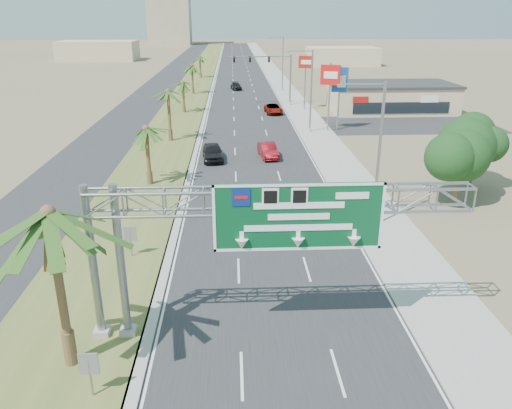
{
  "coord_description": "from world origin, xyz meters",
  "views": [
    {
      "loc": [
        -2.2,
        -9.73,
        13.97
      ],
      "look_at": [
        -1.0,
        15.78,
        4.2
      ],
      "focal_mm": 35.0,
      "sensor_mm": 36.0,
      "label": 1
    }
  ],
  "objects_px": {
    "store_building": "(391,98)",
    "car_right_lane": "(273,109)",
    "sign_gantry": "(261,213)",
    "car_mid_lane": "(268,150)",
    "pole_sign_blue": "(340,83)",
    "pole_sign_red_far": "(306,67)",
    "pole_sign_red_near": "(330,79)",
    "palm_near": "(48,214)",
    "car_far": "(236,86)",
    "signal_mast": "(278,75)",
    "car_left_lane": "(213,152)"
  },
  "relations": [
    {
      "from": "signal_mast",
      "to": "car_far",
      "type": "height_order",
      "value": "signal_mast"
    },
    {
      "from": "pole_sign_blue",
      "to": "car_left_lane",
      "type": "bearing_deg",
      "value": -139.22
    },
    {
      "from": "car_left_lane",
      "to": "pole_sign_red_far",
      "type": "height_order",
      "value": "pole_sign_red_far"
    },
    {
      "from": "store_building",
      "to": "pole_sign_blue",
      "type": "xyz_separation_m",
      "value": [
        -10.79,
        -12.92,
        4.01
      ]
    },
    {
      "from": "store_building",
      "to": "pole_sign_red_far",
      "type": "xyz_separation_m",
      "value": [
        -13.0,
        1.75,
        4.56
      ]
    },
    {
      "from": "signal_mast",
      "to": "palm_near",
      "type": "bearing_deg",
      "value": -102.66
    },
    {
      "from": "sign_gantry",
      "to": "signal_mast",
      "type": "height_order",
      "value": "signal_mast"
    },
    {
      "from": "store_building",
      "to": "car_right_lane",
      "type": "bearing_deg",
      "value": -176.41
    },
    {
      "from": "pole_sign_red_far",
      "to": "sign_gantry",
      "type": "bearing_deg",
      "value": -99.87
    },
    {
      "from": "palm_near",
      "to": "pole_sign_red_far",
      "type": "bearing_deg",
      "value": 73.06
    },
    {
      "from": "sign_gantry",
      "to": "car_left_lane",
      "type": "bearing_deg",
      "value": 96.21
    },
    {
      "from": "car_right_lane",
      "to": "pole_sign_red_near",
      "type": "xyz_separation_m",
      "value": [
        5.94,
        -12.44,
        5.88
      ]
    },
    {
      "from": "car_mid_lane",
      "to": "pole_sign_red_far",
      "type": "xyz_separation_m",
      "value": [
        7.59,
        27.29,
        5.82
      ]
    },
    {
      "from": "pole_sign_red_far",
      "to": "palm_near",
      "type": "bearing_deg",
      "value": -106.94
    },
    {
      "from": "car_mid_lane",
      "to": "pole_sign_red_near",
      "type": "distance_m",
      "value": 15.76
    },
    {
      "from": "pole_sign_red_near",
      "to": "store_building",
      "type": "bearing_deg",
      "value": 48.19
    },
    {
      "from": "car_mid_lane",
      "to": "palm_near",
      "type": "bearing_deg",
      "value": -115.29
    },
    {
      "from": "car_right_lane",
      "to": "sign_gantry",
      "type": "bearing_deg",
      "value": -99.67
    },
    {
      "from": "signal_mast",
      "to": "pole_sign_blue",
      "type": "bearing_deg",
      "value": -72.29
    },
    {
      "from": "store_building",
      "to": "car_right_lane",
      "type": "distance_m",
      "value": 18.17
    },
    {
      "from": "palm_near",
      "to": "car_mid_lane",
      "type": "xyz_separation_m",
      "value": [
        10.61,
        32.46,
        -6.19
      ]
    },
    {
      "from": "palm_near",
      "to": "car_right_lane",
      "type": "height_order",
      "value": "palm_near"
    },
    {
      "from": "pole_sign_blue",
      "to": "pole_sign_red_far",
      "type": "relative_size",
      "value": 0.97
    },
    {
      "from": "car_left_lane",
      "to": "car_right_lane",
      "type": "height_order",
      "value": "car_left_lane"
    },
    {
      "from": "store_building",
      "to": "car_mid_lane",
      "type": "bearing_deg",
      "value": -128.87
    },
    {
      "from": "signal_mast",
      "to": "car_left_lane",
      "type": "height_order",
      "value": "signal_mast"
    },
    {
      "from": "palm_near",
      "to": "car_far",
      "type": "relative_size",
      "value": 1.84
    },
    {
      "from": "car_far",
      "to": "pole_sign_blue",
      "type": "height_order",
      "value": "pole_sign_blue"
    },
    {
      "from": "palm_near",
      "to": "store_building",
      "type": "relative_size",
      "value": 0.46
    },
    {
      "from": "car_mid_lane",
      "to": "pole_sign_red_far",
      "type": "relative_size",
      "value": 0.54
    },
    {
      "from": "pole_sign_red_near",
      "to": "car_left_lane",
      "type": "bearing_deg",
      "value": -138.05
    },
    {
      "from": "sign_gantry",
      "to": "car_mid_lane",
      "type": "xyz_separation_m",
      "value": [
        2.47,
        30.53,
        -5.32
      ]
    },
    {
      "from": "pole_sign_red_far",
      "to": "car_far",
      "type": "bearing_deg",
      "value": 114.64
    },
    {
      "from": "car_left_lane",
      "to": "car_far",
      "type": "bearing_deg",
      "value": 81.52
    },
    {
      "from": "palm_near",
      "to": "car_far",
      "type": "height_order",
      "value": "palm_near"
    },
    {
      "from": "signal_mast",
      "to": "store_building",
      "type": "xyz_separation_m",
      "value": [
        16.83,
        -5.97,
        -2.85
      ]
    },
    {
      "from": "pole_sign_blue",
      "to": "car_mid_lane",
      "type": "bearing_deg",
      "value": -127.83
    },
    {
      "from": "pole_sign_blue",
      "to": "car_far",
      "type": "bearing_deg",
      "value": 108.66
    },
    {
      "from": "sign_gantry",
      "to": "car_far",
      "type": "bearing_deg",
      "value": 90.26
    },
    {
      "from": "sign_gantry",
      "to": "pole_sign_red_near",
      "type": "bearing_deg",
      "value": 75.59
    },
    {
      "from": "palm_near",
      "to": "signal_mast",
      "type": "bearing_deg",
      "value": 77.34
    },
    {
      "from": "car_right_lane",
      "to": "pole_sign_blue",
      "type": "xyz_separation_m",
      "value": [
        7.29,
        -11.79,
        5.32
      ]
    },
    {
      "from": "sign_gantry",
      "to": "car_mid_lane",
      "type": "bearing_deg",
      "value": 85.37
    },
    {
      "from": "pole_sign_red_near",
      "to": "signal_mast",
      "type": "bearing_deg",
      "value": 103.48
    },
    {
      "from": "car_mid_lane",
      "to": "car_right_lane",
      "type": "relative_size",
      "value": 0.91
    },
    {
      "from": "car_mid_lane",
      "to": "pole_sign_red_near",
      "type": "height_order",
      "value": "pole_sign_red_near"
    },
    {
      "from": "sign_gantry",
      "to": "car_right_lane",
      "type": "bearing_deg",
      "value": 84.82
    },
    {
      "from": "store_building",
      "to": "car_right_lane",
      "type": "xyz_separation_m",
      "value": [
        -18.08,
        -1.13,
        -1.31
      ]
    },
    {
      "from": "pole_sign_red_near",
      "to": "pole_sign_blue",
      "type": "bearing_deg",
      "value": 25.78
    },
    {
      "from": "pole_sign_red_far",
      "to": "pole_sign_red_near",
      "type": "bearing_deg",
      "value": -86.79
    }
  ]
}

